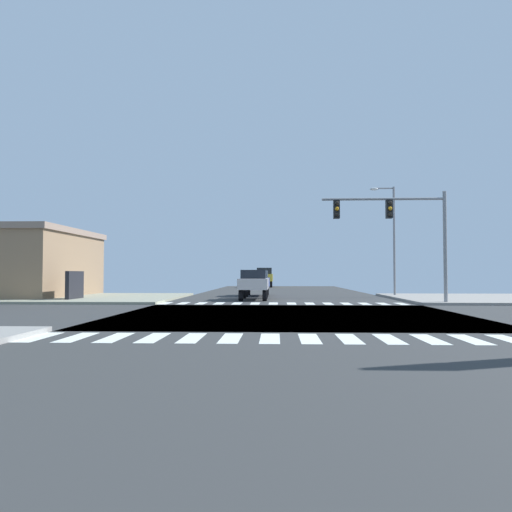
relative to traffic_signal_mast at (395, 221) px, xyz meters
name	(u,v)px	position (x,y,z in m)	size (l,w,h in m)	color
ground	(291,315)	(-5.86, -6.85, -4.53)	(90.00, 90.00, 0.05)	#323434
sidewalk_corner_ne	(490,298)	(7.14, 5.15, -4.44)	(12.00, 12.00, 0.14)	gray
sidewalk_corner_nw	(87,298)	(-18.86, 5.15, -4.44)	(12.00, 12.00, 0.14)	gray
crosswalk_near	(290,338)	(-6.11, -14.15, -4.50)	(13.50, 2.00, 0.01)	silver
crosswalk_far	(282,303)	(-6.11, 0.45, -4.50)	(13.50, 2.00, 0.01)	silver
traffic_signal_mast	(395,221)	(0.00, 0.00, 0.00)	(6.69, 0.55, 6.09)	gray
street_lamp	(391,231)	(1.73, 8.62, 0.21)	(1.78, 0.32, 7.86)	gray
sedan_crossing_1	(257,281)	(-7.86, 9.62, -3.39)	(1.80, 4.30, 1.88)	black
pickup_queued_2	(265,277)	(-7.86, 33.19, -3.21)	(2.00, 5.10, 2.35)	black
sedan_trailing_2	(254,282)	(-7.86, 4.41, -3.39)	(1.80, 4.30, 1.88)	black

